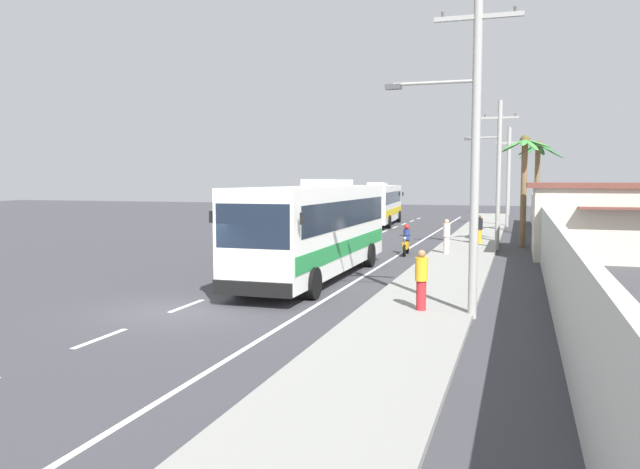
{
  "coord_description": "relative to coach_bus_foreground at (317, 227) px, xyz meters",
  "views": [
    {
      "loc": [
        9.57,
        -16.05,
        3.81
      ],
      "look_at": [
        2.2,
        7.01,
        1.7
      ],
      "focal_mm": 35.32,
      "sensor_mm": 36.0,
      "label": 1
    }
  ],
  "objects": [
    {
      "name": "ground_plane",
      "position": [
        -2.05,
        -7.04,
        -2.0
      ],
      "size": [
        160.0,
        160.0,
        0.0
      ],
      "primitive_type": "plane",
      "color": "#3A3A3F"
    },
    {
      "name": "sidewalk_kerb",
      "position": [
        4.75,
        2.96,
        -1.93
      ],
      "size": [
        3.2,
        90.0,
        0.14
      ],
      "primitive_type": "cube",
      "color": "gray",
      "rests_on": "ground"
    },
    {
      "name": "lane_markings",
      "position": [
        0.34,
        7.24,
        -1.99
      ],
      "size": [
        3.86,
        71.0,
        0.01
      ],
      "color": "white",
      "rests_on": "ground"
    },
    {
      "name": "boundary_wall",
      "position": [
        8.55,
        6.96,
        -0.7
      ],
      "size": [
        0.24,
        60.0,
        2.59
      ],
      "primitive_type": "cube",
      "color": "#B2B2AD",
      "rests_on": "ground"
    },
    {
      "name": "coach_bus_foreground",
      "position": [
        0.0,
        0.0,
        0.0
      ],
      "size": [
        3.05,
        12.33,
        3.83
      ],
      "color": "white",
      "rests_on": "ground"
    },
    {
      "name": "coach_bus_far_lane",
      "position": [
        -3.77,
        28.68,
        -0.12
      ],
      "size": [
        3.55,
        11.63,
        3.6
      ],
      "color": "white",
      "rests_on": "ground"
    },
    {
      "name": "motorcycle_beside_bus",
      "position": [
        2.02,
        8.51,
        -1.36
      ],
      "size": [
        0.56,
        1.96,
        1.55
      ],
      "color": "black",
      "rests_on": "ground"
    },
    {
      "name": "pedestrian_near_kerb",
      "position": [
        5.28,
        14.16,
        -0.99
      ],
      "size": [
        0.36,
        0.36,
        1.66
      ],
      "rotation": [
        0.0,
        0.0,
        3.68
      ],
      "color": "gold",
      "rests_on": "sidewalk_kerb"
    },
    {
      "name": "pedestrian_midwalk",
      "position": [
        4.03,
        8.6,
        -0.96
      ],
      "size": [
        0.36,
        0.36,
        1.71
      ],
      "rotation": [
        0.0,
        0.0,
        4.35
      ],
      "color": "beige",
      "rests_on": "sidewalk_kerb"
    },
    {
      "name": "pedestrian_far_walk",
      "position": [
        4.91,
        -5.54,
        -0.96
      ],
      "size": [
        0.36,
        0.36,
        1.71
      ],
      "rotation": [
        0.0,
        0.0,
        1.29
      ],
      "color": "red",
      "rests_on": "sidewalk_kerb"
    },
    {
      "name": "utility_pole_nearest",
      "position": [
        6.22,
        -5.54,
        2.84
      ],
      "size": [
        3.65,
        0.24,
        9.02
      ],
      "color": "#9E9E99",
      "rests_on": "ground"
    },
    {
      "name": "utility_pole_mid",
      "position": [
        6.27,
        12.24,
        2.32
      ],
      "size": [
        2.84,
        0.24,
        8.04
      ],
      "color": "#9E9E99",
      "rests_on": "ground"
    },
    {
      "name": "utility_pole_far",
      "position": [
        6.49,
        30.03,
        2.2
      ],
      "size": [
        2.08,
        0.24,
        8.03
      ],
      "color": "#9E9E99",
      "rests_on": "ground"
    },
    {
      "name": "utility_pole_distant",
      "position": [
        6.26,
        47.81,
        2.82
      ],
      "size": [
        2.0,
        0.24,
        9.29
      ],
      "color": "#9E9E99",
      "rests_on": "ground"
    },
    {
      "name": "palm_nearest",
      "position": [
        7.67,
        14.08,
        2.39
      ],
      "size": [
        2.75,
        2.89,
        6.29
      ],
      "color": "brown",
      "rests_on": "ground"
    },
    {
      "name": "palm_second",
      "position": [
        8.55,
        22.17,
        2.29
      ],
      "size": [
        3.09,
        3.51,
        6.43
      ],
      "color": "brown",
      "rests_on": "ground"
    }
  ]
}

